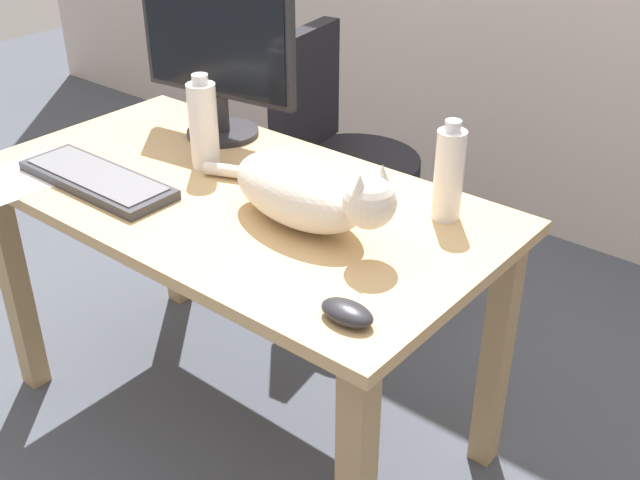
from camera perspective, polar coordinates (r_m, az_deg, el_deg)
ground_plane at (r=2.31m, az=-5.34°, el=-12.58°), size 8.00×8.00×0.00m
desk at (r=1.95m, az=-6.16°, el=0.61°), size 1.32×0.70×0.71m
office_chair at (r=2.67m, az=1.45°, el=3.87°), size 0.48×0.48×0.90m
monitor at (r=2.16m, az=-7.44°, el=13.12°), size 0.48×0.20×0.42m
keyboard at (r=2.00m, az=-15.85°, el=4.26°), size 0.44×0.15×0.03m
cat at (r=1.71m, az=-1.09°, el=3.53°), size 0.61×0.23×0.20m
computer_mouse at (r=1.43m, az=1.97°, el=-5.27°), size 0.11×0.06×0.04m
paper_sheet at (r=2.10m, az=-20.37°, el=4.41°), size 0.23×0.31×0.00m
water_bottle at (r=1.75m, az=9.32°, el=4.76°), size 0.07×0.07×0.23m
spray_bottle at (r=2.00m, az=-8.45°, el=8.26°), size 0.07×0.07×0.24m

